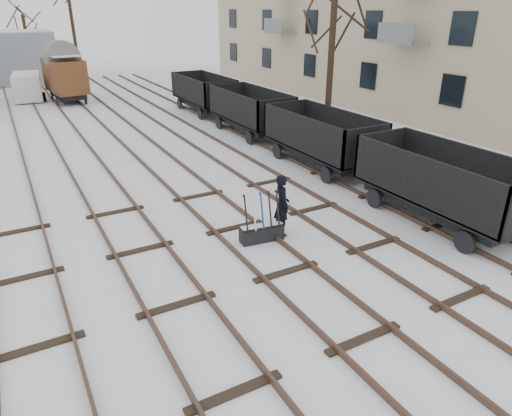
{
  "coord_description": "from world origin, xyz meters",
  "views": [
    {
      "loc": [
        -5.63,
        -8.56,
        6.35
      ],
      "look_at": [
        0.03,
        1.68,
        1.2
      ],
      "focal_mm": 32.0,
      "sensor_mm": 36.0,
      "label": 1
    }
  ],
  "objects_px": {
    "worker": "(282,205)",
    "freight_wagon_a": "(441,195)",
    "ground_frame": "(262,232)",
    "box_van_wagon": "(65,75)",
    "panel_van": "(28,86)"
  },
  "relations": [
    {
      "from": "ground_frame",
      "to": "box_van_wagon",
      "type": "distance_m",
      "value": 25.86
    },
    {
      "from": "ground_frame",
      "to": "worker",
      "type": "xyz_separation_m",
      "value": [
        0.75,
        0.1,
        0.67
      ]
    },
    {
      "from": "box_van_wagon",
      "to": "panel_van",
      "type": "distance_m",
      "value": 3.57
    },
    {
      "from": "freight_wagon_a",
      "to": "box_van_wagon",
      "type": "bearing_deg",
      "value": 104.97
    },
    {
      "from": "worker",
      "to": "freight_wagon_a",
      "type": "bearing_deg",
      "value": -96.04
    },
    {
      "from": "worker",
      "to": "freight_wagon_a",
      "type": "height_order",
      "value": "freight_wagon_a"
    },
    {
      "from": "ground_frame",
      "to": "box_van_wagon",
      "type": "height_order",
      "value": "box_van_wagon"
    },
    {
      "from": "box_van_wagon",
      "to": "panel_van",
      "type": "bearing_deg",
      "value": 128.4
    },
    {
      "from": "worker",
      "to": "box_van_wagon",
      "type": "distance_m",
      "value": 25.78
    },
    {
      "from": "ground_frame",
      "to": "worker",
      "type": "height_order",
      "value": "worker"
    },
    {
      "from": "ground_frame",
      "to": "panel_van",
      "type": "relative_size",
      "value": 0.34
    },
    {
      "from": "panel_van",
      "to": "ground_frame",
      "type": "bearing_deg",
      "value": -76.27
    },
    {
      "from": "ground_frame",
      "to": "worker",
      "type": "distance_m",
      "value": 1.01
    },
    {
      "from": "worker",
      "to": "box_van_wagon",
      "type": "height_order",
      "value": "box_van_wagon"
    },
    {
      "from": "ground_frame",
      "to": "panel_van",
      "type": "distance_m",
      "value": 28.5
    }
  ]
}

